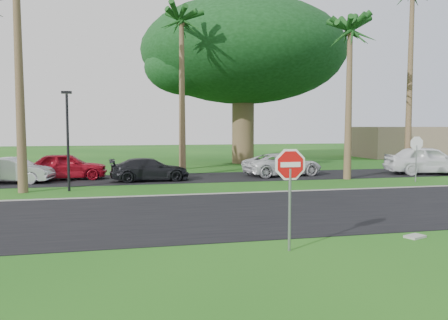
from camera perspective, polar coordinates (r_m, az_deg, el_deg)
ground at (r=13.55m, az=1.92°, el=-8.44°), size 120.00×120.00×0.00m
road at (r=15.45m, az=0.06°, el=-6.80°), size 120.00×8.00×0.02m
parking_strip at (r=25.68m, az=-5.02°, el=-2.34°), size 120.00×5.00×0.02m
curb at (r=19.36m, az=-2.54°, el=-4.47°), size 120.00×0.12×0.06m
stop_sign_near at (r=10.57m, az=8.62°, el=-2.35°), size 1.05×0.07×2.62m
stop_sign_far at (r=25.84m, az=23.84°, el=1.27°), size 1.05×0.07×2.62m
palm_center at (r=27.69m, az=-5.57°, el=17.20°), size 5.00×5.00×10.50m
palm_right_near at (r=26.41m, az=16.16°, el=15.53°), size 5.00×5.00×9.50m
canopy_tree at (r=36.50m, az=2.53°, el=13.73°), size 16.50×16.50×13.12m
streetlight_right at (r=21.47m, az=-19.74°, el=3.17°), size 0.45×0.25×4.64m
building_far at (r=47.45m, az=22.68°, el=2.21°), size 10.00×6.00×3.00m
car_silver at (r=25.77m, az=-25.78°, el=-1.26°), size 4.28×2.21×1.34m
car_red at (r=26.27m, az=-19.90°, el=-0.79°), size 4.54×2.02×1.52m
car_dark at (r=24.44m, az=-9.67°, el=-1.27°), size 4.40×1.93×1.26m
car_minivan at (r=26.96m, az=7.68°, el=-0.62°), size 5.20×3.07×1.36m
car_pickup at (r=30.37m, az=25.08°, el=-0.04°), size 5.54×3.19×1.78m
utility_slab at (r=13.08m, az=23.68°, el=-9.13°), size 0.64×0.52×0.06m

